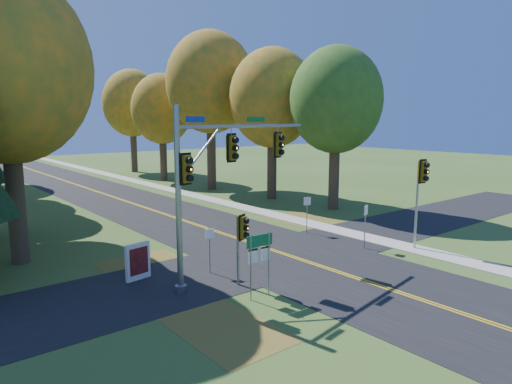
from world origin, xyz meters
TOP-DOWN VIEW (x-y plane):
  - ground at (0.00, 0.00)m, footprint 160.00×160.00m
  - road_main at (0.00, 0.00)m, footprint 8.00×160.00m
  - road_cross at (0.00, 2.00)m, footprint 60.00×6.00m
  - centerline_left at (-0.10, 0.00)m, footprint 0.10×160.00m
  - centerline_right at (0.10, 0.00)m, footprint 0.10×160.00m
  - sidewalk_east at (6.20, 0.00)m, footprint 1.60×160.00m
  - leaf_patch_w_near at (-6.50, 4.00)m, footprint 4.00×6.00m
  - leaf_patch_e at (6.80, 6.00)m, footprint 3.50×8.00m
  - leaf_patch_w_far at (-7.50, -3.00)m, footprint 3.00×5.00m
  - tree_w_a at (-11.13, 9.38)m, footprint 8.00×8.00m
  - tree_e_a at (11.57, 8.77)m, footprint 7.20×7.20m
  - tree_e_b at (10.97, 15.58)m, footprint 7.60×7.60m
  - tree_e_c at (9.88, 23.69)m, footprint 8.80×8.80m
  - tree_e_d at (9.26, 32.87)m, footprint 7.00×7.00m
  - tree_e_e at (10.47, 43.58)m, footprint 7.80×7.80m
  - traffic_mast at (-4.96, 0.98)m, footprint 8.36×1.92m
  - east_signal_pole at (6.34, -1.97)m, footprint 0.58×0.67m
  - ped_signal_pole at (-4.56, -0.26)m, footprint 0.48×0.57m
  - route_sign_cluster at (-4.80, -1.74)m, footprint 1.25×0.13m
  - info_kiosk at (-7.70, 3.26)m, footprint 1.23×0.37m
  - reg_sign_e_north at (4.20, 4.46)m, footprint 0.43×0.20m
  - reg_sign_e_south at (4.20, -0.01)m, footprint 0.47×0.18m
  - reg_sign_w at (-4.71, 1.99)m, footprint 0.42×0.11m

SIDE VIEW (x-z plane):
  - ground at x=0.00m, z-range 0.00..0.00m
  - leaf_patch_w_near at x=-6.50m, z-range 0.00..0.01m
  - leaf_patch_e at x=6.80m, z-range 0.00..0.01m
  - leaf_patch_w_far at x=-7.50m, z-range 0.00..0.01m
  - road_cross at x=0.00m, z-range 0.00..0.02m
  - road_main at x=0.00m, z-range 0.00..0.02m
  - centerline_left at x=-0.10m, z-range 0.02..0.03m
  - centerline_right at x=0.10m, z-range 0.02..0.03m
  - sidewalk_east at x=6.20m, z-range 0.00..0.06m
  - info_kiosk at x=-7.70m, z-range 0.00..1.68m
  - reg_sign_w at x=-4.71m, z-range 0.40..2.60m
  - reg_sign_e_north at x=4.20m, z-range 0.44..2.81m
  - reg_sign_e_south at x=4.20m, z-range 0.46..2.97m
  - route_sign_cluster at x=-4.80m, z-range 0.55..3.22m
  - ped_signal_pole at x=-4.56m, z-range 0.77..3.92m
  - east_signal_pole at x=6.34m, z-range 1.29..6.29m
  - traffic_mast at x=-4.96m, z-range 1.10..8.77m
  - tree_e_d at x=9.26m, z-range 2.08..14.40m
  - tree_e_a at x=11.57m, z-range 2.16..14.90m
  - tree_e_b at x=10.97m, z-range 2.23..15.56m
  - tree_e_e at x=10.47m, z-range 2.32..16.06m
  - tree_w_a at x=-11.13m, z-range 2.41..16.56m
  - tree_e_c at x=9.88m, z-range 2.77..18.56m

